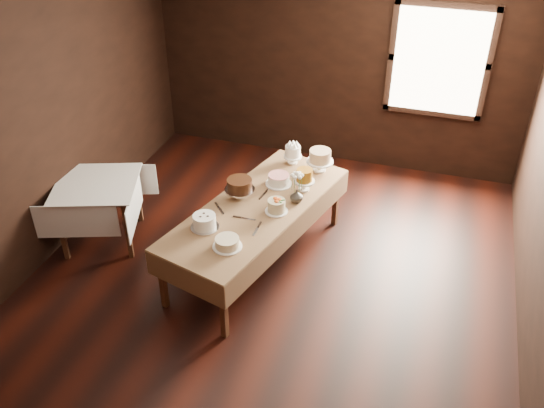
{
  "coord_description": "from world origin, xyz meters",
  "views": [
    {
      "loc": [
        1.48,
        -4.4,
        4.16
      ],
      "look_at": [
        0.0,
        0.2,
        0.95
      ],
      "focal_mm": 38.76,
      "sensor_mm": 36.0,
      "label": 1
    }
  ],
  "objects": [
    {
      "name": "cake_cream",
      "position": [
        -0.28,
        -0.33,
        0.78
      ],
      "size": [
        0.31,
        0.31,
        0.1
      ],
      "color": "white",
      "rests_on": "display_table"
    },
    {
      "name": "cake_caramel",
      "position": [
        0.15,
        0.88,
        0.85
      ],
      "size": [
        0.23,
        0.23,
        0.27
      ],
      "color": "white",
      "rests_on": "display_table"
    },
    {
      "name": "cake_speckled",
      "position": [
        0.21,
        1.34,
        0.86
      ],
      "size": [
        0.34,
        0.34,
        0.27
      ],
      "color": "white",
      "rests_on": "display_table"
    },
    {
      "name": "ceiling",
      "position": [
        0.0,
        0.0,
        2.8
      ],
      "size": [
        5.0,
        6.0,
        0.01
      ],
      "primitive_type": "cube",
      "color": "beige",
      "rests_on": "wall_back"
    },
    {
      "name": "cake_lattice",
      "position": [
        -0.15,
        0.91,
        0.79
      ],
      "size": [
        0.33,
        0.33,
        0.11
      ],
      "color": "white",
      "rests_on": "display_table"
    },
    {
      "name": "cake_server_b",
      "position": [
        -0.1,
        -0.01,
        0.74
      ],
      "size": [
        0.03,
        0.24,
        0.01
      ],
      "primitive_type": "cube",
      "rotation": [
        0.0,
        0.0,
        -1.57
      ],
      "color": "silver",
      "rests_on": "display_table"
    },
    {
      "name": "wall_left",
      "position": [
        -2.5,
        0.0,
        1.4
      ],
      "size": [
        0.02,
        6.0,
        2.8
      ],
      "primitive_type": "cube",
      "color": "black",
      "rests_on": "ground"
    },
    {
      "name": "cake_swirl",
      "position": [
        -0.6,
        -0.1,
        0.81
      ],
      "size": [
        0.29,
        0.29,
        0.15
      ],
      "color": "silver",
      "rests_on": "display_table"
    },
    {
      "name": "wall_back",
      "position": [
        0.0,
        3.0,
        1.4
      ],
      "size": [
        5.0,
        0.02,
        2.8
      ],
      "primitive_type": "cube",
      "color": "black",
      "rests_on": "ground"
    },
    {
      "name": "cake_server_a",
      "position": [
        -0.24,
        0.17,
        0.74
      ],
      "size": [
        0.24,
        0.03,
        0.01
      ],
      "primitive_type": "cube",
      "rotation": [
        0.0,
        0.0,
        0.02
      ],
      "color": "silver",
      "rests_on": "display_table"
    },
    {
      "name": "floor",
      "position": [
        0.0,
        0.0,
        0.0
      ],
      "size": [
        5.0,
        6.0,
        0.01
      ],
      "primitive_type": "cube",
      "color": "black",
      "rests_on": "ground"
    },
    {
      "name": "cake_meringue",
      "position": [
        -0.14,
        1.41,
        0.84
      ],
      "size": [
        0.25,
        0.25,
        0.23
      ],
      "color": "white",
      "rests_on": "display_table"
    },
    {
      "name": "flower_vase",
      "position": [
        0.14,
        0.63,
        0.81
      ],
      "size": [
        0.19,
        0.19,
        0.14
      ],
      "primitive_type": "imported",
      "rotation": [
        0.0,
        0.0,
        2.66
      ],
      "color": "#2D2823",
      "rests_on": "display_table"
    },
    {
      "name": "side_table",
      "position": [
        -2.08,
        0.27,
        0.67
      ],
      "size": [
        1.15,
        1.15,
        0.76
      ],
      "rotation": [
        0.0,
        0.0,
        0.35
      ],
      "color": "#402111",
      "rests_on": "ground"
    },
    {
      "name": "cake_server_e",
      "position": [
        -0.56,
        0.22,
        0.74
      ],
      "size": [
        0.18,
        0.19,
        0.01
      ],
      "primitive_type": "cube",
      "rotation": [
        0.0,
        0.0,
        -0.82
      ],
      "color": "silver",
      "rests_on": "display_table"
    },
    {
      "name": "display_table",
      "position": [
        -0.24,
        0.42,
        0.68
      ],
      "size": [
        1.53,
        2.54,
        0.74
      ],
      "rotation": [
        0.0,
        0.0,
        -0.27
      ],
      "color": "#402111",
      "rests_on": "ground"
    },
    {
      "name": "cake_server_c",
      "position": [
        -0.23,
        0.71,
        0.74
      ],
      "size": [
        0.06,
        0.24,
        0.01
      ],
      "primitive_type": "cube",
      "rotation": [
        0.0,
        0.0,
        1.44
      ],
      "color": "silver",
      "rests_on": "display_table"
    },
    {
      "name": "cake_chocolate",
      "position": [
        -0.46,
        0.52,
        0.84
      ],
      "size": [
        0.36,
        0.36,
        0.24
      ],
      "color": "silver",
      "rests_on": "display_table"
    },
    {
      "name": "window",
      "position": [
        1.3,
        2.94,
        1.6
      ],
      "size": [
        1.1,
        0.05,
        1.3
      ],
      "primitive_type": "cube",
      "color": "#FFEABF",
      "rests_on": "wall_back"
    },
    {
      "name": "flower_bouquet",
      "position": [
        0.14,
        0.63,
        1.0
      ],
      "size": [
        0.14,
        0.14,
        0.2
      ],
      "primitive_type": null,
      "color": "white",
      "rests_on": "flower_vase"
    },
    {
      "name": "cake_flowers",
      "position": [
        -0.01,
        0.38,
        0.8
      ],
      "size": [
        0.24,
        0.24,
        0.14
      ],
      "color": "white",
      "rests_on": "display_table"
    }
  ]
}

